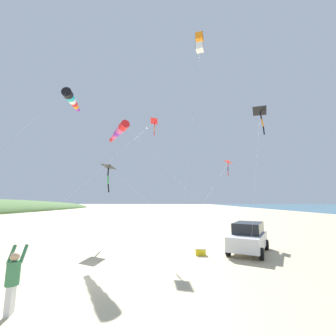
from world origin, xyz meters
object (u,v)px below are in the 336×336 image
(parked_car, at_px, (248,237))
(kite_delta_checkered_midright, at_px, (109,167))
(kite_windsock_teal_far_right, at_px, (71,99))
(kite_delta_white_trailing, at_px, (260,111))
(cooler_box, at_px, (200,251))
(kite_delta_orange_high_right, at_px, (154,122))
(kite_delta_rainbow_low_near, at_px, (228,162))
(kite_box_striped_overhead, at_px, (200,43))
(kite_windsock_green_low_center, at_px, (120,130))
(person_adult_flyer, at_px, (13,277))

(parked_car, bearing_deg, kite_delta_checkered_midright, -17.74)
(kite_windsock_teal_far_right, bearing_deg, kite_delta_white_trailing, -172.10)
(parked_car, height_order, kite_windsock_teal_far_right, kite_windsock_teal_far_right)
(cooler_box, height_order, kite_delta_checkered_midright, kite_delta_checkered_midright)
(kite_windsock_teal_far_right, bearing_deg, kite_delta_orange_high_right, -165.42)
(kite_delta_rainbow_low_near, relative_size, kite_windsock_teal_far_right, 0.63)
(parked_car, bearing_deg, kite_delta_white_trailing, -123.24)
(parked_car, height_order, kite_box_striped_overhead, kite_box_striped_overhead)
(kite_delta_white_trailing, xyz_separation_m, kite_delta_rainbow_low_near, (3.07, -0.98, -4.79))
(kite_delta_checkered_midright, relative_size, kite_delta_orange_high_right, 0.60)
(kite_windsock_green_low_center, bearing_deg, kite_box_striped_overhead, -142.41)
(kite_delta_checkered_midright, xyz_separation_m, kite_box_striped_overhead, (-8.62, -3.81, 15.04))
(kite_delta_rainbow_low_near, height_order, kite_windsock_teal_far_right, kite_windsock_teal_far_right)
(person_adult_flyer, bearing_deg, cooler_box, -129.87)
(cooler_box, relative_size, kite_delta_orange_high_right, 0.04)
(kite_delta_white_trailing, xyz_separation_m, kite_windsock_teal_far_right, (17.67, 2.45, 0.58))
(parked_car, bearing_deg, kite_box_striped_overhead, -74.24)
(person_adult_flyer, bearing_deg, kite_delta_rainbow_low_near, -123.81)
(person_adult_flyer, bearing_deg, parked_car, -138.60)
(kite_delta_rainbow_low_near, relative_size, kite_box_striped_overhead, 0.41)
(kite_delta_checkered_midright, bearing_deg, kite_delta_white_trailing, -172.67)
(cooler_box, height_order, kite_box_striped_overhead, kite_box_striped_overhead)
(parked_car, distance_m, kite_windsock_green_low_center, 12.38)
(parked_car, distance_m, kite_box_striped_overhead, 21.69)
(kite_windsock_teal_far_right, xyz_separation_m, kite_box_striped_overhead, (-12.21, -4.45, 8.85))
(person_adult_flyer, bearing_deg, kite_windsock_teal_far_right, -65.71)
(cooler_box, bearing_deg, kite_delta_white_trailing, -137.27)
(kite_delta_rainbow_low_near, xyz_separation_m, kite_box_striped_overhead, (2.39, -1.02, 14.22))
(parked_car, relative_size, cooler_box, 7.49)
(kite_windsock_green_low_center, distance_m, kite_delta_rainbow_low_near, 10.81)
(cooler_box, xyz_separation_m, kite_delta_white_trailing, (-6.61, -6.10, 11.66))
(parked_car, xyz_separation_m, person_adult_flyer, (9.30, 8.20, 0.08))
(person_adult_flyer, distance_m, kite_windsock_teal_far_right, 16.60)
(person_adult_flyer, xyz_separation_m, kite_delta_rainbow_low_near, (-9.65, -14.40, 6.06))
(parked_car, height_order, kite_windsock_green_low_center, kite_windsock_green_low_center)
(kite_delta_rainbow_low_near, bearing_deg, kite_windsock_teal_far_right, 13.23)
(kite_delta_checkered_midright, distance_m, kite_windsock_green_low_center, 3.52)
(kite_windsock_teal_far_right, relative_size, kite_box_striped_overhead, 0.65)
(person_adult_flyer, relative_size, kite_delta_rainbow_low_near, 0.21)
(kite_windsock_green_low_center, bearing_deg, kite_delta_white_trailing, -164.32)
(kite_box_striped_overhead, bearing_deg, kite_delta_checkered_midright, 23.86)
(cooler_box, distance_m, kite_delta_white_trailing, 14.73)
(kite_delta_checkered_midright, relative_size, kite_windsock_green_low_center, 0.86)
(parked_car, relative_size, kite_delta_white_trailing, 0.38)
(kite_delta_checkered_midright, height_order, kite_delta_orange_high_right, kite_delta_orange_high_right)
(kite_delta_white_trailing, bearing_deg, kite_windsock_green_low_center, 15.68)
(kite_delta_orange_high_right, height_order, kite_box_striped_overhead, kite_box_striped_overhead)
(kite_delta_checkered_midright, distance_m, kite_delta_rainbow_low_near, 11.39)
(kite_delta_rainbow_low_near, bearing_deg, person_adult_flyer, 56.19)
(person_adult_flyer, relative_size, kite_box_striped_overhead, 0.08)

